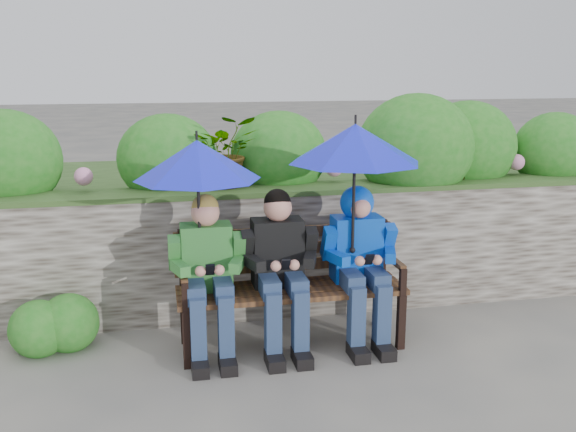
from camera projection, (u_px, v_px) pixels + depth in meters
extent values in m
plane|color=#575756|center=(291.00, 349.00, 4.57)|extent=(60.00, 60.00, 0.00)
cube|color=#494037|center=(272.00, 252.00, 5.17)|extent=(8.00, 0.40, 1.00)
cube|color=#2C471D|center=(272.00, 190.00, 5.05)|extent=(8.00, 0.42, 0.04)
cube|color=#2C471D|center=(250.00, 220.00, 6.32)|extent=(8.00, 2.00, 0.96)
ellipsoid|color=#1E6F1B|center=(4.00, 160.00, 4.90)|extent=(0.87, 0.70, 0.78)
ellipsoid|color=#1E6F1B|center=(168.00, 159.00, 5.13)|extent=(0.80, 0.64, 0.72)
ellipsoid|color=#1E6F1B|center=(279.00, 155.00, 5.33)|extent=(0.81, 0.65, 0.73)
ellipsoid|color=#1E6F1B|center=(416.00, 148.00, 5.33)|extent=(1.00, 0.80, 0.90)
ellipsoid|color=#1E6F1B|center=(467.00, 147.00, 5.61)|extent=(0.90, 0.72, 0.81)
ellipsoid|color=#1E6F1B|center=(554.00, 150.00, 5.74)|extent=(0.75, 0.60, 0.68)
sphere|color=pink|center=(84.00, 176.00, 4.84)|extent=(0.14, 0.14, 0.14)
sphere|color=pink|center=(334.00, 168.00, 5.22)|extent=(0.14, 0.14, 0.14)
sphere|color=pink|center=(516.00, 162.00, 5.54)|extent=(0.14, 0.14, 0.14)
imported|color=#1E6F1B|center=(226.00, 151.00, 5.01)|extent=(0.51, 0.44, 0.56)
imported|color=#1E6F1B|center=(454.00, 145.00, 5.38)|extent=(0.32, 0.32, 0.56)
sphere|color=#1E6F1B|center=(69.00, 323.00, 4.56)|extent=(0.43, 0.43, 0.43)
sphere|color=#1E6F1B|center=(39.00, 329.00, 4.48)|extent=(0.41, 0.41, 0.41)
cube|color=black|center=(187.00, 340.00, 4.24)|extent=(0.05, 0.05, 0.40)
cube|color=black|center=(184.00, 317.00, 4.62)|extent=(0.05, 0.05, 0.40)
cube|color=black|center=(401.00, 322.00, 4.53)|extent=(0.05, 0.05, 0.40)
cube|color=black|center=(382.00, 302.00, 4.91)|extent=(0.05, 0.05, 0.40)
cube|color=#41291A|center=(297.00, 299.00, 4.36)|extent=(1.61, 0.09, 0.04)
cube|color=#41291A|center=(293.00, 293.00, 4.47)|extent=(1.61, 0.09, 0.04)
cube|color=#41291A|center=(290.00, 288.00, 4.58)|extent=(1.61, 0.09, 0.04)
cube|color=#41291A|center=(287.00, 282.00, 4.70)|extent=(1.61, 0.09, 0.04)
cube|color=black|center=(182.00, 260.00, 4.54)|extent=(0.04, 0.04, 0.45)
cube|color=#41291A|center=(183.00, 273.00, 4.34)|extent=(0.04, 0.42, 0.04)
cube|color=black|center=(185.00, 297.00, 4.17)|extent=(0.04, 0.04, 0.20)
cube|color=black|center=(383.00, 248.00, 4.83)|extent=(0.04, 0.04, 0.45)
cube|color=#41291A|center=(393.00, 260.00, 4.63)|extent=(0.04, 0.42, 0.04)
cube|color=black|center=(403.00, 282.00, 4.46)|extent=(0.04, 0.04, 0.20)
cube|color=#41291A|center=(285.00, 265.00, 4.72)|extent=(1.61, 0.03, 0.08)
cube|color=#41291A|center=(285.00, 249.00, 4.69)|extent=(1.61, 0.03, 0.08)
cube|color=#41291A|center=(285.00, 232.00, 4.66)|extent=(1.61, 0.03, 0.08)
cube|color=#2D8229|center=(206.00, 257.00, 4.45)|extent=(0.35, 0.20, 0.47)
sphere|color=#DD937E|center=(205.00, 213.00, 4.35)|extent=(0.19, 0.19, 0.19)
sphere|color=olive|center=(205.00, 207.00, 4.36)|extent=(0.18, 0.18, 0.18)
cube|color=navy|center=(195.00, 289.00, 4.31)|extent=(0.12, 0.33, 0.12)
cube|color=navy|center=(198.00, 334.00, 4.22)|extent=(0.10, 0.11, 0.50)
cube|color=black|center=(200.00, 367.00, 4.21)|extent=(0.11, 0.22, 0.08)
cube|color=navy|center=(223.00, 288.00, 4.35)|extent=(0.12, 0.33, 0.12)
cube|color=navy|center=(226.00, 331.00, 4.25)|extent=(0.10, 0.11, 0.50)
cube|color=black|center=(228.00, 364.00, 4.24)|extent=(0.11, 0.22, 0.08)
cube|color=#2D8229|center=(174.00, 252.00, 4.34)|extent=(0.08, 0.19, 0.26)
cube|color=#2D8229|center=(180.00, 268.00, 4.24)|extent=(0.13, 0.22, 0.07)
sphere|color=#DD937E|center=(200.00, 271.00, 4.18)|extent=(0.07, 0.07, 0.07)
cube|color=#2D8229|center=(239.00, 249.00, 4.43)|extent=(0.08, 0.19, 0.26)
cube|color=#2D8229|center=(237.00, 265.00, 4.31)|extent=(0.13, 0.22, 0.07)
sphere|color=#DD937E|center=(219.00, 270.00, 4.20)|extent=(0.07, 0.07, 0.07)
cube|color=black|center=(210.00, 270.00, 4.18)|extent=(0.06, 0.07, 0.09)
cube|color=black|center=(277.00, 252.00, 4.54)|extent=(0.36, 0.21, 0.48)
sphere|color=#DD937E|center=(278.00, 207.00, 4.45)|extent=(0.20, 0.20, 0.20)
sphere|color=black|center=(277.00, 202.00, 4.45)|extent=(0.19, 0.19, 0.19)
cube|color=navy|center=(268.00, 284.00, 4.41)|extent=(0.13, 0.33, 0.13)
cube|color=navy|center=(273.00, 328.00, 4.31)|extent=(0.10, 0.11, 0.50)
cube|color=black|center=(275.00, 360.00, 4.30)|extent=(0.11, 0.23, 0.08)
cube|color=navy|center=(295.00, 283.00, 4.44)|extent=(0.13, 0.33, 0.13)
cube|color=navy|center=(300.00, 326.00, 4.34)|extent=(0.10, 0.11, 0.50)
cube|color=black|center=(302.00, 358.00, 4.33)|extent=(0.11, 0.23, 0.08)
cube|color=black|center=(247.00, 247.00, 4.44)|extent=(0.08, 0.19, 0.27)
cube|color=black|center=(254.00, 263.00, 4.33)|extent=(0.13, 0.22, 0.07)
sphere|color=#DD937E|center=(276.00, 266.00, 4.27)|extent=(0.07, 0.07, 0.07)
cube|color=black|center=(310.00, 244.00, 4.52)|extent=(0.08, 0.19, 0.27)
cube|color=black|center=(310.00, 260.00, 4.41)|extent=(0.13, 0.22, 0.07)
sphere|color=#DD937E|center=(294.00, 265.00, 4.29)|extent=(0.07, 0.07, 0.07)
cube|color=black|center=(285.00, 264.00, 4.27)|extent=(0.06, 0.07, 0.09)
cube|color=blue|center=(356.00, 248.00, 4.66)|extent=(0.35, 0.21, 0.47)
sphere|color=#DD937E|center=(358.00, 205.00, 4.56)|extent=(0.20, 0.20, 0.20)
sphere|color=blue|center=(357.00, 203.00, 4.59)|extent=(0.24, 0.24, 0.24)
sphere|color=#DD937E|center=(360.00, 208.00, 4.52)|extent=(0.15, 0.15, 0.15)
cube|color=navy|center=(350.00, 279.00, 4.52)|extent=(0.12, 0.33, 0.12)
cube|color=navy|center=(356.00, 321.00, 4.43)|extent=(0.10, 0.11, 0.50)
cube|color=black|center=(358.00, 353.00, 4.41)|extent=(0.11, 0.23, 0.08)
cube|color=navy|center=(375.00, 277.00, 4.56)|extent=(0.12, 0.33, 0.12)
cube|color=navy|center=(382.00, 319.00, 4.46)|extent=(0.10, 0.11, 0.50)
cube|color=black|center=(384.00, 350.00, 4.45)|extent=(0.11, 0.23, 0.08)
cube|color=blue|center=(329.00, 243.00, 4.55)|extent=(0.08, 0.19, 0.26)
cube|color=blue|center=(338.00, 258.00, 4.45)|extent=(0.13, 0.22, 0.07)
sphere|color=#DD937E|center=(360.00, 261.00, 4.38)|extent=(0.07, 0.07, 0.07)
cube|color=blue|center=(388.00, 240.00, 4.64)|extent=(0.08, 0.19, 0.26)
cube|color=blue|center=(390.00, 255.00, 4.52)|extent=(0.13, 0.22, 0.07)
sphere|color=#DD937E|center=(377.00, 260.00, 4.41)|extent=(0.07, 0.07, 0.07)
cube|color=black|center=(369.00, 260.00, 4.38)|extent=(0.06, 0.07, 0.09)
cone|color=#141EE5|center=(197.00, 160.00, 4.20)|extent=(0.84, 0.84, 0.26)
cylinder|color=black|center=(197.00, 135.00, 4.17)|extent=(0.02, 0.02, 0.06)
cylinder|color=black|center=(199.00, 211.00, 4.28)|extent=(0.02, 0.02, 0.69)
sphere|color=black|center=(201.00, 260.00, 4.36)|extent=(0.04, 0.04, 0.04)
cone|color=#141EE5|center=(355.00, 143.00, 4.35)|extent=(0.92, 0.92, 0.27)
cylinder|color=black|center=(356.00, 119.00, 4.31)|extent=(0.02, 0.02, 0.06)
cylinder|color=black|center=(354.00, 198.00, 4.44)|extent=(0.02, 0.02, 0.76)
sphere|color=black|center=(352.00, 250.00, 4.52)|extent=(0.04, 0.04, 0.04)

